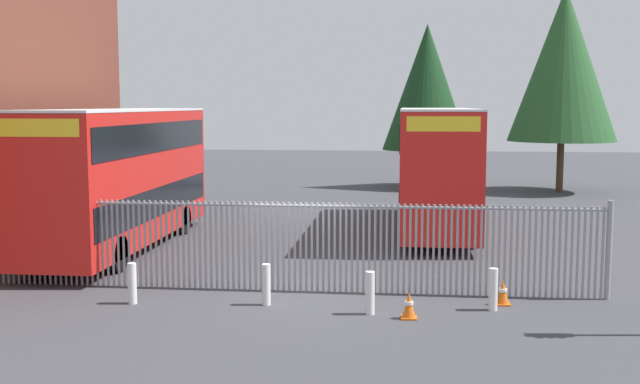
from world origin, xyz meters
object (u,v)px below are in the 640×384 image
object	(u,v)px
bollard_center_front	(266,285)
bollard_near_right	(370,293)
bollard_near_left	(132,283)
bollard_far_right	(493,289)
traffic_cone_by_gate	(503,292)
double_decker_bus_near_gate	(121,173)
traffic_cone_mid_forecourt	(409,305)
double_decker_bus_behind_fence_left	(435,164)

from	to	relation	value
bollard_center_front	bollard_near_right	size ratio (longest dim) A/B	1.00
bollard_near_left	bollard_near_right	world-z (taller)	same
bollard_center_front	bollard_near_right	xyz separation A→B (m)	(2.39, -0.53, 0.00)
bollard_near_right	bollard_near_left	bearing A→B (deg)	176.79
bollard_center_front	bollard_far_right	xyz separation A→B (m)	(5.10, 0.11, 0.00)
traffic_cone_by_gate	double_decker_bus_near_gate	bearing A→B (deg)	153.00
bollard_near_left	bollard_far_right	size ratio (longest dim) A/B	1.00
bollard_near_right	traffic_cone_mid_forecourt	xyz separation A→B (m)	(0.84, -0.25, -0.19)
double_decker_bus_near_gate	traffic_cone_by_gate	distance (m)	12.70
double_decker_bus_behind_fence_left	bollard_near_right	size ratio (longest dim) A/B	11.38
bollard_near_left	bollard_center_front	size ratio (longest dim) A/B	1.00
double_decker_bus_near_gate	traffic_cone_by_gate	bearing A→B (deg)	-27.00
double_decker_bus_behind_fence_left	bollard_near_right	distance (m)	11.91
double_decker_bus_behind_fence_left	bollard_near_left	xyz separation A→B (m)	(-7.30, -11.30, -1.95)
traffic_cone_mid_forecourt	bollard_near_right	bearing A→B (deg)	163.56
traffic_cone_by_gate	bollard_center_front	bearing A→B (deg)	-173.52
bollard_far_right	traffic_cone_mid_forecourt	size ratio (longest dim) A/B	1.61
bollard_near_right	bollard_far_right	distance (m)	2.78
double_decker_bus_near_gate	bollard_center_front	size ratio (longest dim) A/B	11.38
bollard_far_right	traffic_cone_mid_forecourt	bearing A→B (deg)	-154.64
traffic_cone_mid_forecourt	bollard_center_front	bearing A→B (deg)	166.52
bollard_center_front	bollard_far_right	distance (m)	5.10
double_decker_bus_behind_fence_left	bollard_near_left	distance (m)	13.59
double_decker_bus_near_gate	bollard_far_right	xyz separation A→B (m)	(10.88, -6.19, -1.95)
double_decker_bus_near_gate	bollard_near_left	size ratio (longest dim) A/B	11.38
double_decker_bus_near_gate	bollard_near_left	bearing A→B (deg)	-67.54
bollard_near_left	bollard_center_front	bearing A→B (deg)	4.09
double_decker_bus_behind_fence_left	traffic_cone_by_gate	bearing A→B (deg)	-83.66
double_decker_bus_behind_fence_left	traffic_cone_mid_forecourt	xyz separation A→B (m)	(-0.98, -11.85, -2.13)
bollard_far_right	traffic_cone_mid_forecourt	xyz separation A→B (m)	(-1.86, -0.88, -0.19)
traffic_cone_by_gate	traffic_cone_mid_forecourt	distance (m)	2.55
bollard_center_front	bollard_near_right	bearing A→B (deg)	-12.42
double_decker_bus_behind_fence_left	bollard_near_left	world-z (taller)	double_decker_bus_behind_fence_left
double_decker_bus_behind_fence_left	traffic_cone_by_gate	xyz separation A→B (m)	(1.16, -10.47, -2.13)
double_decker_bus_near_gate	bollard_center_front	distance (m)	8.76
traffic_cone_by_gate	double_decker_bus_behind_fence_left	bearing A→B (deg)	96.34
double_decker_bus_behind_fence_left	bollard_near_left	size ratio (longest dim) A/B	11.38
double_decker_bus_behind_fence_left	bollard_far_right	distance (m)	11.18
bollard_near_right	traffic_cone_mid_forecourt	bearing A→B (deg)	-16.44
bollard_near_right	bollard_center_front	bearing A→B (deg)	167.58
traffic_cone_by_gate	traffic_cone_mid_forecourt	bearing A→B (deg)	-147.06
bollard_center_front	double_decker_bus_near_gate	bearing A→B (deg)	132.54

